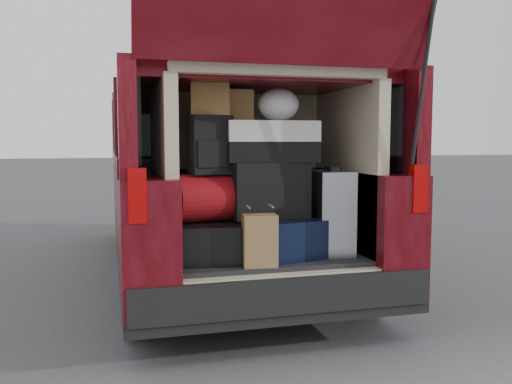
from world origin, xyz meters
TOP-DOWN VIEW (x-y plane):
  - ground at (0.00, 0.00)m, footprint 80.00×80.00m
  - minivan at (0.00, 1.86)m, footprint 1.90×5.35m
  - load_floor at (0.00, 0.28)m, footprint 1.24×1.05m
  - black_hardshell at (-0.35, 0.15)m, footprint 0.49×0.64m
  - navy_hardshell at (0.06, 0.13)m, footprint 0.59×0.67m
  - silver_roller at (0.45, 0.08)m, footprint 0.28×0.40m
  - kraft_bag at (-0.13, -0.18)m, footprint 0.22×0.15m
  - red_duffel at (-0.37, 0.14)m, footprint 0.52×0.38m
  - black_soft_case at (0.01, 0.14)m, footprint 0.54×0.35m
  - backpack at (-0.37, 0.14)m, footprint 0.29×0.20m
  - twotone_duffel at (0.04, 0.16)m, footprint 0.62×0.35m
  - grocery_sack_lower at (-0.36, 0.17)m, footprint 0.28×0.24m
  - grocery_sack_upper at (-0.17, 0.27)m, footprint 0.21×0.17m
  - plastic_bag_center at (0.10, 0.19)m, footprint 0.29×0.27m

SIDE VIEW (x-z plane):
  - ground at x=0.00m, z-range 0.00..0.00m
  - load_floor at x=0.00m, z-range 0.00..0.55m
  - black_hardshell at x=-0.35m, z-range 0.55..0.79m
  - navy_hardshell at x=0.06m, z-range 0.55..0.81m
  - kraft_bag at x=-0.13m, z-range 0.55..0.87m
  - silver_roller at x=0.45m, z-range 0.55..1.11m
  - minivan at x=0.00m, z-range -0.47..2.29m
  - red_duffel at x=-0.37m, z-range 0.79..1.10m
  - black_soft_case at x=0.01m, z-range 0.81..1.18m
  - backpack at x=-0.37m, z-range 1.10..1.48m
  - twotone_duffel at x=0.04m, z-range 1.18..1.45m
  - grocery_sack_upper at x=-0.17m, z-range 1.45..1.65m
  - plastic_bag_center at x=0.10m, z-range 1.45..1.67m
  - grocery_sack_lower at x=-0.36m, z-range 1.48..1.70m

